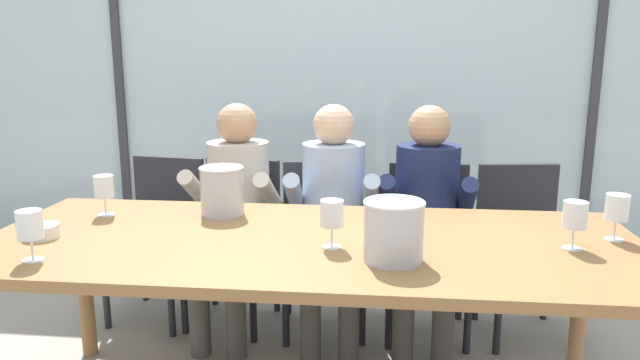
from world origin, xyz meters
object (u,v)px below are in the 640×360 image
(person_navy_polo, at_px, (426,209))
(wine_glass_near_bucket, at_px, (332,216))
(dining_table, at_px, (310,256))
(tasting_bowl, at_px, (42,231))
(chair_center, at_px, (322,232))
(ice_bucket_primary, at_px, (222,190))
(wine_glass_spare_empty, at_px, (575,216))
(chair_left_of_center, at_px, (237,228))
(chair_near_window_right, at_px, (521,237))
(person_pale_blue_shirt, at_px, (333,207))
(wine_glass_by_left_taster, at_px, (30,227))
(chair_right_of_center, at_px, (428,235))
(wine_glass_center_pour, at_px, (104,187))
(ice_bucket_secondary, at_px, (394,230))
(wine_glass_by_right_taster, at_px, (617,209))
(person_beige_jumper, at_px, (235,204))
(chair_near_curtain, at_px, (162,225))

(person_navy_polo, bearing_deg, wine_glass_near_bucket, -111.08)
(dining_table, xyz_separation_m, tasting_bowl, (-1.01, -0.09, 0.09))
(chair_center, relative_size, ice_bucket_primary, 4.16)
(wine_glass_spare_empty, bearing_deg, chair_left_of_center, 147.32)
(chair_near_window_right, bearing_deg, person_pale_blue_shirt, -178.29)
(dining_table, bearing_deg, wine_glass_by_left_taster, -159.62)
(chair_right_of_center, height_order, wine_glass_center_pour, wine_glass_center_pour)
(ice_bucket_primary, distance_m, ice_bucket_secondary, 0.88)
(wine_glass_center_pour, bearing_deg, wine_glass_by_left_taster, -88.45)
(tasting_bowl, height_order, wine_glass_by_right_taster, wine_glass_by_right_taster)
(wine_glass_by_left_taster, bearing_deg, wine_glass_near_bucket, 13.88)
(wine_glass_center_pour, bearing_deg, dining_table, -14.28)
(chair_center, distance_m, person_pale_blue_shirt, 0.22)
(ice_bucket_secondary, height_order, wine_glass_center_pour, ice_bucket_secondary)
(person_beige_jumper, height_order, person_navy_polo, same)
(wine_glass_by_left_taster, height_order, wine_glass_center_pour, same)
(person_beige_jumper, xyz_separation_m, person_pale_blue_shirt, (0.51, -0.00, 0.00))
(chair_left_of_center, relative_size, tasting_bowl, 6.79)
(chair_center, distance_m, wine_glass_center_pour, 1.15)
(chair_near_curtain, relative_size, wine_glass_by_right_taster, 4.99)
(wine_glass_by_left_taster, bearing_deg, tasting_bowl, 114.82)
(wine_glass_center_pour, bearing_deg, ice_bucket_primary, 8.13)
(chair_near_curtain, xyz_separation_m, tasting_bowl, (-0.06, -1.03, 0.28))
(chair_left_of_center, bearing_deg, person_pale_blue_shirt, -7.14)
(person_pale_blue_shirt, height_order, tasting_bowl, person_pale_blue_shirt)
(chair_center, xyz_separation_m, wine_glass_spare_empty, (0.99, -0.91, 0.38))
(chair_right_of_center, relative_size, person_beige_jumper, 0.73)
(person_navy_polo, distance_m, wine_glass_spare_empty, 0.93)
(dining_table, distance_m, chair_center, 0.91)
(wine_glass_by_left_taster, bearing_deg, wine_glass_center_pour, 91.55)
(chair_right_of_center, bearing_deg, person_beige_jumper, -171.98)
(chair_left_of_center, distance_m, wine_glass_by_right_taster, 1.87)
(wine_glass_by_right_taster, bearing_deg, chair_center, 146.26)
(person_navy_polo, distance_m, tasting_bowl, 1.73)
(wine_glass_spare_empty, bearing_deg, dining_table, 179.09)
(chair_right_of_center, xyz_separation_m, person_beige_jumper, (-0.99, -0.12, 0.17))
(chair_center, relative_size, wine_glass_by_left_taster, 4.99)
(person_pale_blue_shirt, bearing_deg, chair_center, 116.31)
(wine_glass_near_bucket, bearing_deg, chair_right_of_center, 66.99)
(chair_near_curtain, xyz_separation_m, chair_center, (0.90, -0.04, 0.00))
(chair_right_of_center, bearing_deg, person_navy_polo, -98.81)
(tasting_bowl, bearing_deg, wine_glass_near_bucket, 0.16)
(dining_table, xyz_separation_m, wine_glass_center_pour, (-0.91, 0.23, 0.19))
(tasting_bowl, xyz_separation_m, wine_glass_by_right_taster, (2.14, 0.20, 0.09))
(ice_bucket_secondary, distance_m, wine_glass_spare_empty, 0.66)
(wine_glass_by_right_taster, height_order, wine_glass_spare_empty, same)
(chair_right_of_center, relative_size, wine_glass_spare_empty, 4.99)
(chair_near_window_right, height_order, person_pale_blue_shirt, person_pale_blue_shirt)
(chair_right_of_center, relative_size, ice_bucket_secondary, 4.17)
(tasting_bowl, height_order, wine_glass_by_left_taster, wine_glass_by_left_taster)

